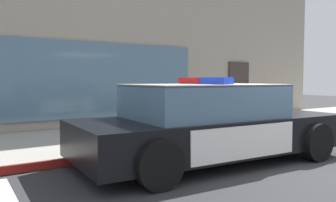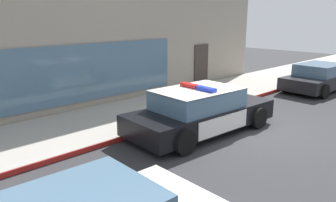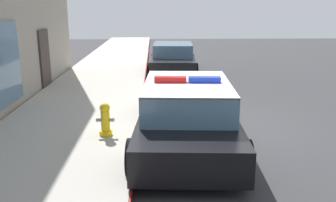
% 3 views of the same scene
% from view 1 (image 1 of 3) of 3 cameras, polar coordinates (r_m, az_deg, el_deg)
% --- Properties ---
extents(ground, '(48.00, 48.00, 0.00)m').
position_cam_1_polar(ground, '(6.62, 20.12, -9.38)').
color(ground, '#303033').
extents(sidewalk, '(48.00, 3.40, 0.15)m').
position_cam_1_polar(sidewalk, '(9.14, 1.40, -5.12)').
color(sidewalk, '#A39E93').
rests_on(sidewalk, ground).
extents(curb_red_paint, '(28.80, 0.04, 0.14)m').
position_cam_1_polar(curb_red_paint, '(7.83, 8.75, -6.64)').
color(curb_red_paint, maroon).
rests_on(curb_red_paint, ground).
extents(storefront_building, '(19.99, 10.31, 8.19)m').
position_cam_1_polar(storefront_building, '(14.83, -21.27, 13.58)').
color(storefront_building, gray).
rests_on(storefront_building, ground).
extents(police_cruiser, '(5.00, 2.36, 1.49)m').
position_cam_1_polar(police_cruiser, '(6.14, 6.92, -3.73)').
color(police_cruiser, black).
rests_on(police_cruiser, ground).
extents(fire_hydrant, '(0.34, 0.39, 0.73)m').
position_cam_1_polar(fire_hydrant, '(7.66, -0.61, -3.60)').
color(fire_hydrant, gold).
rests_on(fire_hydrant, sidewalk).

